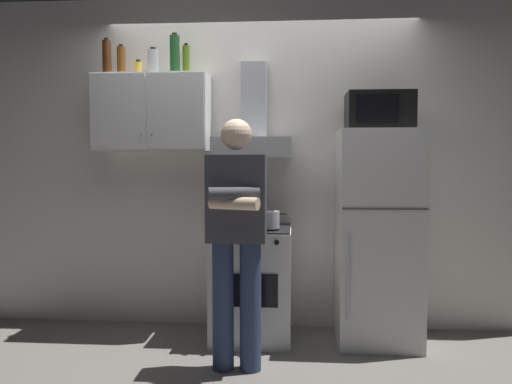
{
  "coord_description": "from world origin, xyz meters",
  "views": [
    {
      "loc": [
        0.27,
        -3.53,
        1.37
      ],
      "look_at": [
        0.0,
        0.0,
        1.15
      ],
      "focal_mm": 34.92,
      "sensor_mm": 36.0,
      "label": 1
    }
  ],
  "objects_px": {
    "bottle_canister_steel": "(153,63)",
    "bottle_rum_dark": "(107,58)",
    "cooking_pot": "(268,220)",
    "microwave": "(379,111)",
    "stove_oven": "(252,283)",
    "range_hood": "(253,132)",
    "upper_cabinet": "(153,113)",
    "bottle_wine_green": "(175,55)",
    "bottle_beer_brown": "(121,61)",
    "bottle_spice_jar": "(138,68)",
    "refrigerator": "(377,237)",
    "person_standing": "(236,234)",
    "bottle_olive_oil": "(186,60)"
  },
  "relations": [
    {
      "from": "range_hood",
      "to": "bottle_wine_green",
      "type": "relative_size",
      "value": 2.31
    },
    {
      "from": "stove_oven",
      "to": "bottle_spice_jar",
      "type": "bearing_deg",
      "value": 171.96
    },
    {
      "from": "microwave",
      "to": "cooking_pot",
      "type": "height_order",
      "value": "microwave"
    },
    {
      "from": "microwave",
      "to": "bottle_wine_green",
      "type": "height_order",
      "value": "bottle_wine_green"
    },
    {
      "from": "stove_oven",
      "to": "bottle_wine_green",
      "type": "relative_size",
      "value": 2.69
    },
    {
      "from": "upper_cabinet",
      "to": "cooking_pot",
      "type": "relative_size",
      "value": 3.3
    },
    {
      "from": "stove_oven",
      "to": "bottle_canister_steel",
      "type": "height_order",
      "value": "bottle_canister_steel"
    },
    {
      "from": "cooking_pot",
      "to": "stove_oven",
      "type": "bearing_deg",
      "value": 137.51
    },
    {
      "from": "person_standing",
      "to": "bottle_rum_dark",
      "type": "xyz_separation_m",
      "value": [
        -1.11,
        0.71,
        1.29
      ]
    },
    {
      "from": "range_hood",
      "to": "bottle_spice_jar",
      "type": "xyz_separation_m",
      "value": [
        -0.91,
        0.0,
        0.51
      ]
    },
    {
      "from": "stove_oven",
      "to": "cooking_pot",
      "type": "bearing_deg",
      "value": -42.49
    },
    {
      "from": "cooking_pot",
      "to": "bottle_wine_green",
      "type": "bearing_deg",
      "value": 161.1
    },
    {
      "from": "bottle_olive_oil",
      "to": "bottle_rum_dark",
      "type": "distance_m",
      "value": 0.62
    },
    {
      "from": "range_hood",
      "to": "refrigerator",
      "type": "distance_m",
      "value": 1.25
    },
    {
      "from": "refrigerator",
      "to": "bottle_beer_brown",
      "type": "distance_m",
      "value": 2.43
    },
    {
      "from": "cooking_pot",
      "to": "bottle_canister_steel",
      "type": "bearing_deg",
      "value": 162.94
    },
    {
      "from": "bottle_beer_brown",
      "to": "cooking_pot",
      "type": "bearing_deg",
      "value": -12.52
    },
    {
      "from": "bottle_beer_brown",
      "to": "bottle_olive_oil",
      "type": "height_order",
      "value": "bottle_olive_oil"
    },
    {
      "from": "cooking_pot",
      "to": "refrigerator",
      "type": "bearing_deg",
      "value": 8.32
    },
    {
      "from": "upper_cabinet",
      "to": "person_standing",
      "type": "bearing_deg",
      "value": -44.26
    },
    {
      "from": "person_standing",
      "to": "bottle_beer_brown",
      "type": "bearing_deg",
      "value": 143.31
    },
    {
      "from": "cooking_pot",
      "to": "bottle_rum_dark",
      "type": "distance_m",
      "value": 1.81
    },
    {
      "from": "range_hood",
      "to": "person_standing",
      "type": "distance_m",
      "value": 1.01
    },
    {
      "from": "upper_cabinet",
      "to": "bottle_wine_green",
      "type": "bearing_deg",
      "value": 4.15
    },
    {
      "from": "refrigerator",
      "to": "microwave",
      "type": "height_order",
      "value": "microwave"
    },
    {
      "from": "bottle_beer_brown",
      "to": "bottle_wine_green",
      "type": "bearing_deg",
      "value": -0.81
    },
    {
      "from": "microwave",
      "to": "bottle_wine_green",
      "type": "distance_m",
      "value": 1.64
    },
    {
      "from": "range_hood",
      "to": "bottle_olive_oil",
      "type": "height_order",
      "value": "bottle_olive_oil"
    },
    {
      "from": "bottle_canister_steel",
      "to": "bottle_rum_dark",
      "type": "bearing_deg",
      "value": -169.11
    },
    {
      "from": "range_hood",
      "to": "bottle_wine_green",
      "type": "xyz_separation_m",
      "value": [
        -0.62,
        0.01,
        0.61
      ]
    },
    {
      "from": "microwave",
      "to": "bottle_beer_brown",
      "type": "distance_m",
      "value": 2.05
    },
    {
      "from": "stove_oven",
      "to": "microwave",
      "type": "xyz_separation_m",
      "value": [
        0.95,
        0.02,
        1.31
      ]
    },
    {
      "from": "cooking_pot",
      "to": "bottle_beer_brown",
      "type": "relative_size",
      "value": 1.11
    },
    {
      "from": "refrigerator",
      "to": "bottle_canister_steel",
      "type": "relative_size",
      "value": 7.16
    },
    {
      "from": "stove_oven",
      "to": "microwave",
      "type": "bearing_deg",
      "value": 1.15
    },
    {
      "from": "upper_cabinet",
      "to": "bottle_beer_brown",
      "type": "xyz_separation_m",
      "value": [
        -0.26,
        0.02,
        0.42
      ]
    },
    {
      "from": "bottle_beer_brown",
      "to": "bottle_olive_oil",
      "type": "bearing_deg",
      "value": 2.69
    },
    {
      "from": "bottle_beer_brown",
      "to": "bottle_rum_dark",
      "type": "relative_size",
      "value": 0.86
    },
    {
      "from": "bottle_wine_green",
      "to": "bottle_rum_dark",
      "type": "height_order",
      "value": "bottle_wine_green"
    },
    {
      "from": "bottle_rum_dark",
      "to": "bottle_beer_brown",
      "type": "bearing_deg",
      "value": 23.71
    },
    {
      "from": "bottle_canister_steel",
      "to": "bottle_beer_brown",
      "type": "bearing_deg",
      "value": -174.65
    },
    {
      "from": "upper_cabinet",
      "to": "bottle_wine_green",
      "type": "height_order",
      "value": "bottle_wine_green"
    },
    {
      "from": "person_standing",
      "to": "upper_cabinet",
      "type": "bearing_deg",
      "value": 135.74
    },
    {
      "from": "cooking_pot",
      "to": "bottle_spice_jar",
      "type": "distance_m",
      "value": 1.59
    },
    {
      "from": "person_standing",
      "to": "bottle_beer_brown",
      "type": "xyz_separation_m",
      "value": [
        -1.01,
        0.75,
        1.27
      ]
    },
    {
      "from": "stove_oven",
      "to": "range_hood",
      "type": "height_order",
      "value": "range_hood"
    },
    {
      "from": "bottle_wine_green",
      "to": "upper_cabinet",
      "type": "bearing_deg",
      "value": -175.85
    },
    {
      "from": "upper_cabinet",
      "to": "person_standing",
      "type": "height_order",
      "value": "upper_cabinet"
    },
    {
      "from": "refrigerator",
      "to": "bottle_wine_green",
      "type": "xyz_separation_m",
      "value": [
        -1.57,
        0.14,
        1.41
      ]
    },
    {
      "from": "bottle_rum_dark",
      "to": "bottle_canister_steel",
      "type": "bearing_deg",
      "value": 10.89
    }
  ]
}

